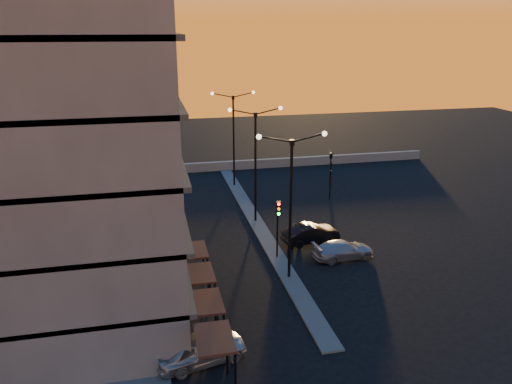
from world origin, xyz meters
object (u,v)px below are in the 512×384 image
object	(u,v)px
car_hatchback	(201,348)
traffic_light_main	(278,220)
streetlamp_mid	(255,156)
car_wagon	(343,250)
car_sedan	(311,233)

from	to	relation	value
car_hatchback	traffic_light_main	bearing A→B (deg)	-45.79
streetlamp_mid	car_wagon	xyz separation A→B (m)	(4.50, -8.03, -4.96)
car_hatchback	streetlamp_mid	bearing A→B (deg)	-33.72
streetlamp_mid	car_wagon	size ratio (longest dim) A/B	2.19
car_hatchback	car_sedan	bearing A→B (deg)	-51.18
streetlamp_mid	traffic_light_main	distance (m)	7.62
car_hatchback	car_wagon	world-z (taller)	car_hatchback
streetlamp_mid	car_hatchback	size ratio (longest dim) A/B	2.14
car_sedan	car_hatchback	bearing A→B (deg)	130.34
car_wagon	streetlamp_mid	bearing A→B (deg)	24.90
car_sedan	car_wagon	xyz separation A→B (m)	(1.36, -3.07, -0.09)
car_sedan	streetlamp_mid	bearing A→B (deg)	20.80
traffic_light_main	car_wagon	size ratio (longest dim) A/B	0.98
car_hatchback	car_wagon	bearing A→B (deg)	-63.11
car_wagon	traffic_light_main	bearing A→B (deg)	74.31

